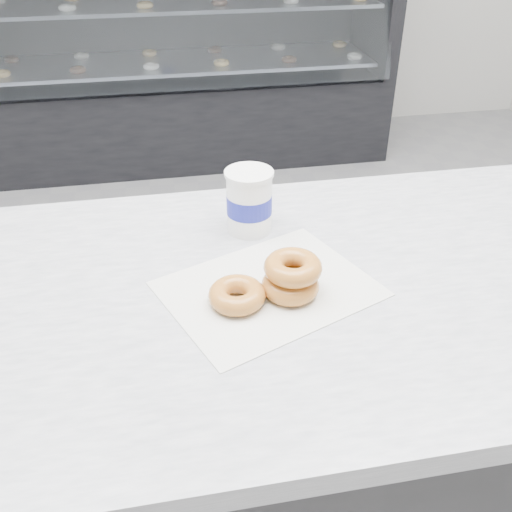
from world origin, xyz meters
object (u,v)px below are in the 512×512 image
(display_case, at_px, (185,76))
(donut_single, at_px, (237,295))
(counter, at_px, (289,449))
(coffee_cup, at_px, (249,201))
(donut_stack, at_px, (292,276))

(display_case, height_order, donut_single, display_case)
(donut_single, bearing_deg, display_case, 87.68)
(display_case, bearing_deg, donut_single, -92.32)
(counter, xyz_separation_m, display_case, (0.00, 2.72, 0.04))
(counter, bearing_deg, display_case, 90.00)
(counter, distance_m, coffee_cup, 0.55)
(display_case, distance_m, coffee_cup, 2.57)
(counter, relative_size, coffee_cup, 24.21)
(counter, height_order, coffee_cup, coffee_cup)
(donut_single, distance_m, coffee_cup, 0.25)
(counter, height_order, donut_stack, donut_stack)
(counter, xyz_separation_m, donut_stack, (-0.02, -0.03, 0.48))
(counter, distance_m, donut_stack, 0.48)
(donut_single, xyz_separation_m, donut_stack, (0.09, 0.01, 0.02))
(display_case, relative_size, coffee_cup, 18.98)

